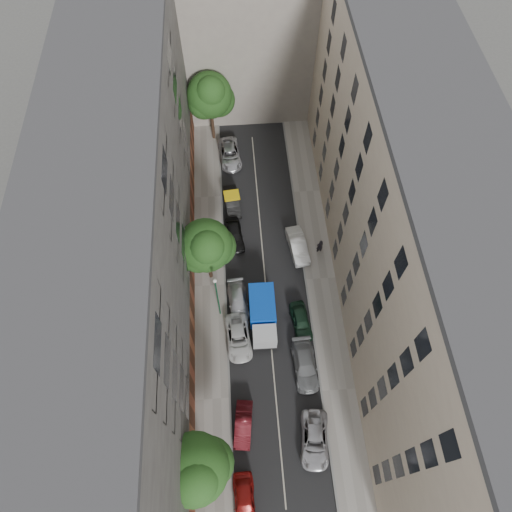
{
  "coord_description": "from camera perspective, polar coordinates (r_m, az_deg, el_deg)",
  "views": [
    {
      "loc": [
        -2.39,
        -20.47,
        40.4
      ],
      "look_at": [
        -0.96,
        -0.39,
        6.0
      ],
      "focal_mm": 32.0,
      "sensor_mm": 36.0,
      "label": 1
    }
  ],
  "objects": [
    {
      "name": "sidewalk_right",
      "position": [
        45.91,
        8.05,
        -2.82
      ],
      "size": [
        3.0,
        44.0,
        0.15
      ],
      "primitive_type": "cube",
      "color": "gray",
      "rests_on": "ground"
    },
    {
      "name": "tree_near",
      "position": [
        34.92,
        -7.53,
        -25.05
      ],
      "size": [
        5.22,
        4.94,
        8.55
      ],
      "color": "#382619",
      "rests_on": "sidewalk_left"
    },
    {
      "name": "car_right_2",
      "position": [
        43.11,
        5.65,
        -8.09
      ],
      "size": [
        2.05,
        4.16,
        1.36
      ],
      "primitive_type": "imported",
      "rotation": [
        0.0,
        0.0,
        0.11
      ],
      "color": "black",
      "rests_on": "ground"
    },
    {
      "name": "car_right_0",
      "position": [
        40.44,
        7.33,
        -21.83
      ],
      "size": [
        2.78,
        5.05,
        1.34
      ],
      "primitive_type": "imported",
      "rotation": [
        0.0,
        0.0,
        -0.12
      ],
      "color": "#B3B2B7",
      "rests_on": "ground"
    },
    {
      "name": "ground",
      "position": [
        45.36,
        1.18,
        -3.33
      ],
      "size": [
        120.0,
        120.0,
        0.0
      ],
      "primitive_type": "plane",
      "color": "#4C4C49",
      "rests_on": "ground"
    },
    {
      "name": "car_left_0",
      "position": [
        39.73,
        -1.46,
        -28.29
      ],
      "size": [
        1.79,
        4.19,
        1.41
      ],
      "primitive_type": "imported",
      "rotation": [
        0.0,
        0.0,
        0.03
      ],
      "color": "maroon",
      "rests_on": "ground"
    },
    {
      "name": "car_left_6",
      "position": [
        54.31,
        -3.28,
        12.6
      ],
      "size": [
        2.87,
        5.37,
        1.44
      ],
      "primitive_type": "imported",
      "rotation": [
        0.0,
        0.0,
        0.1
      ],
      "color": "#B3B3B8",
      "rests_on": "ground"
    },
    {
      "name": "car_left_4",
      "position": [
        47.37,
        -2.72,
        2.67
      ],
      "size": [
        2.17,
        4.4,
        1.44
      ],
      "primitive_type": "imported",
      "rotation": [
        0.0,
        0.0,
        0.11
      ],
      "color": "black",
      "rests_on": "ground"
    },
    {
      "name": "building_left",
      "position": [
        37.65,
        -15.48,
        2.65
      ],
      "size": [
        8.0,
        44.0,
        20.0
      ],
      "primitive_type": "cube",
      "color": "#464341",
      "rests_on": "ground"
    },
    {
      "name": "building_right",
      "position": [
        39.02,
        17.82,
        4.54
      ],
      "size": [
        8.0,
        44.0,
        20.0
      ],
      "primitive_type": "cube",
      "color": "#BDAB93",
      "rests_on": "ground"
    },
    {
      "name": "car_left_1",
      "position": [
        40.39,
        -1.6,
        -20.32
      ],
      "size": [
        1.84,
        4.06,
        1.29
      ],
      "primitive_type": "imported",
      "rotation": [
        0.0,
        0.0,
        -0.12
      ],
      "color": "#4D0F15",
      "rests_on": "ground"
    },
    {
      "name": "road_surface",
      "position": [
        45.35,
        1.18,
        -3.32
      ],
      "size": [
        8.0,
        44.0,
        0.02
      ],
      "primitive_type": "cube",
      "color": "black",
      "rests_on": "ground"
    },
    {
      "name": "car_right_1",
      "position": [
        41.7,
        6.15,
        -13.42
      ],
      "size": [
        2.21,
        4.99,
        1.42
      ],
      "primitive_type": "imported",
      "rotation": [
        0.0,
        0.0,
        0.04
      ],
      "color": "slate",
      "rests_on": "ground"
    },
    {
      "name": "tree_mid",
      "position": [
        40.78,
        -6.16,
        1.09
      ],
      "size": [
        5.17,
        4.89,
        8.46
      ],
      "color": "#382619",
      "rests_on": "sidewalk_left"
    },
    {
      "name": "tarp_truck",
      "position": [
        42.3,
        0.85,
        -7.39
      ],
      "size": [
        2.38,
        5.74,
        2.64
      ],
      "rotation": [
        0.0,
        0.0,
        -0.01
      ],
      "color": "black",
      "rests_on": "ground"
    },
    {
      "name": "car_left_3",
      "position": [
        43.75,
        -2.24,
        -5.73
      ],
      "size": [
        2.18,
        4.64,
        1.31
      ],
      "primitive_type": "imported",
      "rotation": [
        0.0,
        0.0,
        0.08
      ],
      "color": "#BABBBF",
      "rests_on": "ground"
    },
    {
      "name": "sidewalk_left",
      "position": [
        45.34,
        -5.78,
        -3.71
      ],
      "size": [
        3.0,
        44.0,
        0.15
      ],
      "primitive_type": "cube",
      "color": "gray",
      "rests_on": "ground"
    },
    {
      "name": "pedestrian",
      "position": [
        46.57,
        7.98,
        1.23
      ],
      "size": [
        0.79,
        0.61,
        1.93
      ],
      "primitive_type": "imported",
      "rotation": [
        0.0,
        0.0,
        3.37
      ],
      "color": "black",
      "rests_on": "sidewalk_right"
    },
    {
      "name": "car_right_3",
      "position": [
        46.78,
        5.24,
        1.3
      ],
      "size": [
        2.24,
        4.73,
        1.5
      ],
      "primitive_type": "imported",
      "rotation": [
        0.0,
        0.0,
        0.15
      ],
      "color": "silver",
      "rests_on": "ground"
    },
    {
      "name": "lamp_post",
      "position": [
        40.08,
        -4.9,
        -4.76
      ],
      "size": [
        0.36,
        0.36,
        6.93
      ],
      "color": "#185633",
      "rests_on": "sidewalk_left"
    },
    {
      "name": "car_left_2",
      "position": [
        42.37,
        -2.22,
        -10.16
      ],
      "size": [
        2.54,
        4.92,
        1.33
      ],
      "primitive_type": "imported",
      "rotation": [
        0.0,
        0.0,
        0.07
      ],
      "color": "silver",
      "rests_on": "ground"
    },
    {
      "name": "building_endcap",
      "position": [
        57.81,
        -1.16,
        26.75
      ],
      "size": [
        18.0,
        12.0,
        18.0
      ],
      "primitive_type": "cube",
      "color": "gray",
      "rests_on": "ground"
    },
    {
      "name": "car_left_5",
      "position": [
        49.88,
        -3.0,
        6.8
      ],
      "size": [
        1.93,
        4.39,
        1.4
      ],
      "primitive_type": "imported",
      "rotation": [
        0.0,
        0.0,
        0.11
      ],
      "color": "black",
      "rests_on": "ground"
    },
    {
      "name": "tree_far",
      "position": [
        52.88,
        -5.71,
        19.16
      ],
      "size": [
        5.28,
        5.0,
        9.06
      ],
      "color": "#382619",
      "rests_on": "sidewalk_left"
    }
  ]
}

